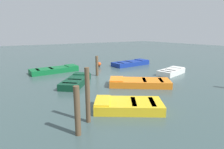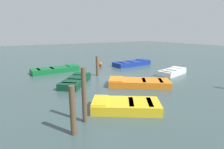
{
  "view_description": "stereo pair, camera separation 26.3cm",
  "coord_description": "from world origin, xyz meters",
  "px_view_note": "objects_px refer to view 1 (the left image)",
  "views": [
    {
      "loc": [
        -10.6,
        6.74,
        3.33
      ],
      "look_at": [
        0.0,
        0.0,
        0.35
      ],
      "focal_mm": 28.93,
      "sensor_mm": 36.0,
      "label": 1
    },
    {
      "loc": [
        -10.74,
        6.52,
        3.33
      ],
      "look_at": [
        0.0,
        0.0,
        0.35
      ],
      "focal_mm": 28.93,
      "sensor_mm": 36.0,
      "label": 2
    }
  ],
  "objects_px": {
    "rowboat_dark_green": "(76,81)",
    "mooring_piling_near_right": "(88,96)",
    "mooring_piling_near_left": "(97,66)",
    "rowboat_yellow": "(128,105)",
    "mooring_piling_far_left": "(77,111)",
    "marker_buoy": "(99,64)",
    "rowboat_blue": "(131,63)",
    "rowboat_orange": "(139,82)",
    "rowboat_green": "(55,70)",
    "rowboat_white": "(171,72)"
  },
  "relations": [
    {
      "from": "rowboat_dark_green",
      "to": "mooring_piling_near_left",
      "type": "distance_m",
      "value": 2.68
    },
    {
      "from": "rowboat_blue",
      "to": "mooring_piling_near_left",
      "type": "distance_m",
      "value": 5.49
    },
    {
      "from": "mooring_piling_far_left",
      "to": "marker_buoy",
      "type": "bearing_deg",
      "value": -31.9
    },
    {
      "from": "rowboat_blue",
      "to": "marker_buoy",
      "type": "height_order",
      "value": "marker_buoy"
    },
    {
      "from": "mooring_piling_near_right",
      "to": "marker_buoy",
      "type": "relative_size",
      "value": 4.38
    },
    {
      "from": "rowboat_green",
      "to": "mooring_piling_far_left",
      "type": "distance_m",
      "value": 10.2
    },
    {
      "from": "rowboat_green",
      "to": "marker_buoy",
      "type": "distance_m",
      "value": 4.29
    },
    {
      "from": "mooring_piling_far_left",
      "to": "mooring_piling_near_left",
      "type": "height_order",
      "value": "mooring_piling_far_left"
    },
    {
      "from": "rowboat_yellow",
      "to": "marker_buoy",
      "type": "xyz_separation_m",
      "value": [
        9.38,
        -3.68,
        0.07
      ]
    },
    {
      "from": "mooring_piling_far_left",
      "to": "mooring_piling_near_right",
      "type": "relative_size",
      "value": 0.8
    },
    {
      "from": "rowboat_orange",
      "to": "rowboat_green",
      "type": "xyz_separation_m",
      "value": [
        6.79,
        3.41,
        -0.0
      ]
    },
    {
      "from": "rowboat_blue",
      "to": "rowboat_dark_green",
      "type": "bearing_deg",
      "value": -157.38
    },
    {
      "from": "rowboat_blue",
      "to": "rowboat_yellow",
      "type": "height_order",
      "value": "same"
    },
    {
      "from": "rowboat_white",
      "to": "mooring_piling_far_left",
      "type": "relative_size",
      "value": 1.68
    },
    {
      "from": "mooring_piling_far_left",
      "to": "mooring_piling_near_right",
      "type": "bearing_deg",
      "value": -46.5
    },
    {
      "from": "mooring_piling_far_left",
      "to": "rowboat_yellow",
      "type": "bearing_deg",
      "value": -75.2
    },
    {
      "from": "mooring_piling_near_right",
      "to": "marker_buoy",
      "type": "distance_m",
      "value": 11.0
    },
    {
      "from": "rowboat_blue",
      "to": "rowboat_yellow",
      "type": "xyz_separation_m",
      "value": [
        -8.49,
        6.86,
        0.0
      ]
    },
    {
      "from": "mooring_piling_near_left",
      "to": "rowboat_yellow",
      "type": "bearing_deg",
      "value": 163.82
    },
    {
      "from": "rowboat_blue",
      "to": "rowboat_yellow",
      "type": "relative_size",
      "value": 1.26
    },
    {
      "from": "rowboat_blue",
      "to": "rowboat_white",
      "type": "distance_m",
      "value": 4.93
    },
    {
      "from": "rowboat_green",
      "to": "marker_buoy",
      "type": "xyz_separation_m",
      "value": [
        0.08,
        -4.29,
        0.07
      ]
    },
    {
      "from": "rowboat_green",
      "to": "mooring_piling_far_left",
      "type": "xyz_separation_m",
      "value": [
        -9.99,
        1.98,
        0.63
      ]
    },
    {
      "from": "rowboat_blue",
      "to": "mooring_piling_far_left",
      "type": "height_order",
      "value": "mooring_piling_far_left"
    },
    {
      "from": "rowboat_dark_green",
      "to": "mooring_piling_near_left",
      "type": "bearing_deg",
      "value": -18.92
    },
    {
      "from": "rowboat_yellow",
      "to": "mooring_piling_far_left",
      "type": "height_order",
      "value": "mooring_piling_far_left"
    },
    {
      "from": "rowboat_dark_green",
      "to": "rowboat_green",
      "type": "distance_m",
      "value": 4.31
    },
    {
      "from": "rowboat_orange",
      "to": "mooring_piling_near_right",
      "type": "height_order",
      "value": "mooring_piling_near_right"
    },
    {
      "from": "rowboat_orange",
      "to": "mooring_piling_far_left",
      "type": "bearing_deg",
      "value": 66.76
    },
    {
      "from": "mooring_piling_near_left",
      "to": "rowboat_dark_green",
      "type": "bearing_deg",
      "value": 120.71
    },
    {
      "from": "rowboat_yellow",
      "to": "mooring_piling_far_left",
      "type": "bearing_deg",
      "value": 48.86
    },
    {
      "from": "rowboat_blue",
      "to": "rowboat_yellow",
      "type": "distance_m",
      "value": 10.92
    },
    {
      "from": "mooring_piling_far_left",
      "to": "rowboat_blue",
      "type": "bearing_deg",
      "value": -45.84
    },
    {
      "from": "rowboat_blue",
      "to": "rowboat_dark_green",
      "type": "relative_size",
      "value": 1.27
    },
    {
      "from": "rowboat_green",
      "to": "mooring_piling_near_right",
      "type": "relative_size",
      "value": 1.86
    },
    {
      "from": "rowboat_orange",
      "to": "mooring_piling_near_right",
      "type": "relative_size",
      "value": 1.83
    },
    {
      "from": "rowboat_dark_green",
      "to": "mooring_piling_near_left",
      "type": "relative_size",
      "value": 2.05
    },
    {
      "from": "rowboat_green",
      "to": "rowboat_white",
      "type": "xyz_separation_m",
      "value": [
        -5.75,
        -7.71,
        0.0
      ]
    },
    {
      "from": "rowboat_dark_green",
      "to": "mooring_piling_near_right",
      "type": "relative_size",
      "value": 1.5
    },
    {
      "from": "rowboat_blue",
      "to": "rowboat_white",
      "type": "xyz_separation_m",
      "value": [
        -4.93,
        -0.24,
        0.0
      ]
    },
    {
      "from": "mooring_piling_near_left",
      "to": "rowboat_white",
      "type": "bearing_deg",
      "value": -117.84
    },
    {
      "from": "rowboat_orange",
      "to": "rowboat_blue",
      "type": "bearing_deg",
      "value": -88.06
    },
    {
      "from": "rowboat_yellow",
      "to": "mooring_piling_near_left",
      "type": "bearing_deg",
      "value": -72.12
    },
    {
      "from": "rowboat_yellow",
      "to": "rowboat_green",
      "type": "bearing_deg",
      "value": -52.22
    },
    {
      "from": "rowboat_orange",
      "to": "rowboat_green",
      "type": "height_order",
      "value": "same"
    },
    {
      "from": "rowboat_blue",
      "to": "rowboat_orange",
      "type": "xyz_separation_m",
      "value": [
        -5.98,
        4.05,
        0.0
      ]
    },
    {
      "from": "marker_buoy",
      "to": "mooring_piling_near_right",
      "type": "bearing_deg",
      "value": 149.31
    },
    {
      "from": "rowboat_white",
      "to": "rowboat_blue",
      "type": "bearing_deg",
      "value": 79.61
    },
    {
      "from": "rowboat_yellow",
      "to": "mooring_piling_near_right",
      "type": "bearing_deg",
      "value": 35.6
    },
    {
      "from": "rowboat_orange",
      "to": "mooring_piling_far_left",
      "type": "distance_m",
      "value": 6.3
    }
  ]
}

